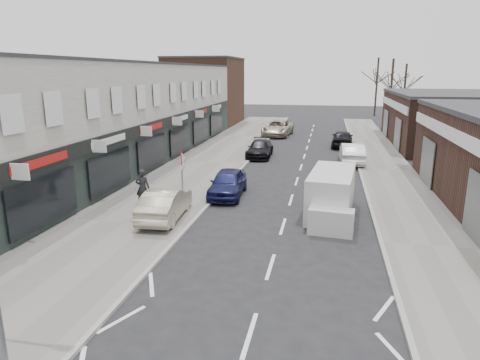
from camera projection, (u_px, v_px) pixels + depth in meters
The scene contains 17 objects.
pavement_left at pixel (208, 162), 31.10m from camera, with size 5.50×64.00×0.12m, color slate.
pavement_right at pixel (387, 170), 28.67m from camera, with size 3.50×64.00×0.12m, color slate.
shop_terrace_left at pixel (102, 116), 29.19m from camera, with size 8.00×41.00×7.10m, color beige.
brick_block_far at pixel (205, 92), 53.29m from camera, with size 8.00×10.00×8.00m, color #4C2F20.
right_unit_far at pixel (451, 120), 38.21m from camera, with size 10.00×16.00×4.50m, color #3D241B.
tree_far_a at pixel (388, 126), 52.74m from camera, with size 3.60×3.60×8.00m, color #382D26, non-canonical shape.
tree_far_b at pixel (402, 121), 57.95m from camera, with size 3.60×3.60×7.50m, color #382D26, non-canonical shape.
tree_far_c at pixel (374, 116), 64.23m from camera, with size 3.60×3.60×8.50m, color #382D26, non-canonical shape.
warning_sign at pixel (182, 162), 20.77m from camera, with size 0.12×0.80×2.70m.
white_van at pixel (331, 195), 19.59m from camera, with size 2.30×5.45×2.06m.
sedan_on_pavement at pixel (165, 203), 18.91m from camera, with size 1.46×4.17×1.38m, color #A89F86.
pedestrian at pixel (143, 188), 20.58m from camera, with size 0.67×0.44×1.84m, color black.
parked_car_left_a at pixel (228, 183), 22.79m from camera, with size 1.68×4.18×1.42m, color #161946.
parked_car_left_b at pixel (260, 149), 33.26m from camera, with size 1.82×4.47×1.30m, color black.
parked_car_left_c at pixel (278, 128), 44.33m from camera, with size 2.60×5.64×1.57m, color #AC9D89.
parked_car_right_a at pixel (352, 153), 30.86m from camera, with size 1.58×4.53×1.49m, color silver.
parked_car_right_b at pixel (342, 138), 37.70m from camera, with size 1.78×4.43×1.51m, color black.
Camera 1 is at (1.67, -7.37, 6.47)m, focal length 32.00 mm.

